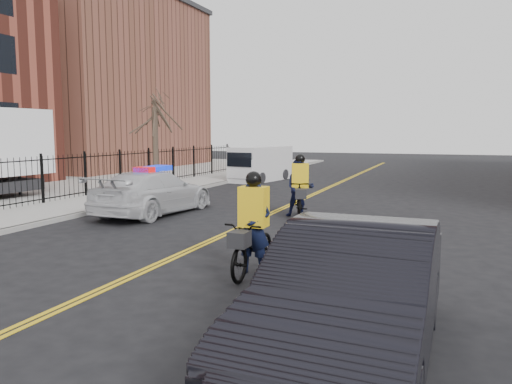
{
  "coord_description": "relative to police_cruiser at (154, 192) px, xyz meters",
  "views": [
    {
      "loc": [
        5.96,
        -11.14,
        2.93
      ],
      "look_at": [
        1.04,
        1.48,
        1.3
      ],
      "focal_mm": 35.0,
      "sensor_mm": 36.0,
      "label": 1
    }
  ],
  "objects": [
    {
      "name": "ground",
      "position": [
        3.89,
        -4.02,
        -0.79
      ],
      "size": [
        120.0,
        120.0,
        0.0
      ],
      "primitive_type": "plane",
      "color": "black",
      "rests_on": "ground"
    },
    {
      "name": "center_line_left",
      "position": [
        3.81,
        3.98,
        -0.78
      ],
      "size": [
        0.1,
        60.0,
        0.01
      ],
      "primitive_type": "cube",
      "color": "gold",
      "rests_on": "ground"
    },
    {
      "name": "center_line_right",
      "position": [
        3.97,
        3.98,
        -0.78
      ],
      "size": [
        0.1,
        60.0,
        0.01
      ],
      "primitive_type": "cube",
      "color": "gold",
      "rests_on": "ground"
    },
    {
      "name": "sidewalk",
      "position": [
        -3.61,
        3.98,
        -0.71
      ],
      "size": [
        3.0,
        60.0,
        0.15
      ],
      "primitive_type": "cube",
      "color": "gray",
      "rests_on": "ground"
    },
    {
      "name": "curb",
      "position": [
        -2.11,
        3.98,
        -0.71
      ],
      "size": [
        0.2,
        60.0,
        0.15
      ],
      "primitive_type": "cube",
      "color": "gray",
      "rests_on": "ground"
    },
    {
      "name": "iron_fence",
      "position": [
        -5.11,
        3.98,
        0.21
      ],
      "size": [
        0.12,
        28.0,
        2.0
      ],
      "primitive_type": null,
      "color": "black",
      "rests_on": "ground"
    },
    {
      "name": "warehouse_far",
      "position": [
        -19.11,
        19.98,
        6.21
      ],
      "size": [
        14.0,
        18.0,
        14.0
      ],
      "primitive_type": "cube",
      "color": "brown",
      "rests_on": "ground"
    },
    {
      "name": "street_tree",
      "position": [
        -3.71,
        5.98,
        2.75
      ],
      "size": [
        3.2,
        3.2,
        4.8
      ],
      "color": "#372A20",
      "rests_on": "sidewalk"
    },
    {
      "name": "police_cruiser",
      "position": [
        0.0,
        0.0,
        0.0
      ],
      "size": [
        2.46,
        5.47,
        1.72
      ],
      "rotation": [
        0.0,
        0.0,
        3.09
      ],
      "color": "silver",
      "rests_on": "ground"
    },
    {
      "name": "dark_sedan",
      "position": [
        8.8,
        -9.11,
        0.1
      ],
      "size": [
        1.95,
        5.41,
        1.77
      ],
      "primitive_type": "imported",
      "rotation": [
        0.0,
        0.0,
        -0.01
      ],
      "color": "black",
      "rests_on": "ground"
    },
    {
      "name": "cargo_van",
      "position": [
        -0.87,
        12.98,
        0.22
      ],
      "size": [
        2.58,
        5.14,
        2.06
      ],
      "rotation": [
        0.0,
        0.0,
        -0.17
      ],
      "color": "silver",
      "rests_on": "ground"
    },
    {
      "name": "cyclist_near",
      "position": [
        6.15,
        -5.8,
        -0.04
      ],
      "size": [
        0.78,
        2.19,
        2.14
      ],
      "rotation": [
        0.0,
        0.0,
        0.01
      ],
      "color": "black",
      "rests_on": "ground"
    },
    {
      "name": "cyclist_far",
      "position": [
        5.06,
        1.29,
        0.08
      ],
      "size": [
        1.26,
        2.25,
        2.19
      ],
      "rotation": [
        0.0,
        0.0,
        0.32
      ],
      "color": "black",
      "rests_on": "ground"
    }
  ]
}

